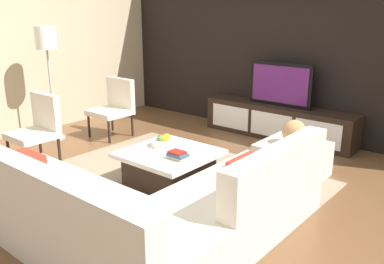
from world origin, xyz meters
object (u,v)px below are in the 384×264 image
at_px(accent_chair_near, 38,125).
at_px(accent_chair_far, 115,104).
at_px(decorative_ball, 294,132).
at_px(ottoman, 292,160).
at_px(television, 280,84).
at_px(fruit_bowl, 163,141).
at_px(coffee_table, 169,167).
at_px(sectional_couch, 143,209).
at_px(media_console, 278,122).
at_px(floor_lamp, 46,46).
at_px(book_stack, 177,155).

bearing_deg(accent_chair_near, accent_chair_far, 91.96).
bearing_deg(decorative_ball, ottoman, 0.00).
height_order(accent_chair_far, decorative_ball, accent_chair_far).
bearing_deg(television, ottoman, -55.40).
xyz_separation_m(television, accent_chair_near, (-1.80, -2.84, -0.33)).
xyz_separation_m(television, fruit_bowl, (-0.28, -2.19, -0.39)).
distance_m(coffee_table, decorative_ball, 1.47).
relative_size(ottoman, decorative_ball, 2.53).
bearing_deg(sectional_couch, fruit_bowl, 126.22).
xyz_separation_m(media_console, sectional_couch, (0.52, -3.28, 0.03)).
distance_m(floor_lamp, book_stack, 2.84).
bearing_deg(fruit_bowl, floor_lamp, 179.59).
distance_m(ottoman, accent_chair_far, 2.87).
bearing_deg(sectional_couch, accent_chair_far, 144.08).
xyz_separation_m(floor_lamp, ottoman, (3.39, 0.95, -1.18)).
bearing_deg(book_stack, ottoman, 58.47).
xyz_separation_m(fruit_bowl, decorative_ball, (1.13, 0.96, 0.10)).
xyz_separation_m(sectional_couch, decorative_ball, (0.33, 2.05, 0.26)).
bearing_deg(sectional_couch, media_console, 98.98).
height_order(media_console, book_stack, media_console).
relative_size(media_console, sectional_couch, 0.95).
bearing_deg(ottoman, accent_chair_far, -175.39).
relative_size(television, sectional_couch, 0.40).
xyz_separation_m(media_console, coffee_table, (-0.10, -2.30, -0.05)).
bearing_deg(decorative_ball, fruit_bowl, -139.60).
bearing_deg(coffee_table, accent_chair_far, 156.27).
height_order(sectional_couch, fruit_bowl, sectional_couch).
bearing_deg(accent_chair_near, coffee_table, 11.73).
bearing_deg(ottoman, coffee_table, -131.76).
distance_m(television, coffee_table, 2.38).
bearing_deg(accent_chair_near, book_stack, 6.53).
bearing_deg(book_stack, accent_chair_near, -167.43).
height_order(floor_lamp, book_stack, floor_lamp).
distance_m(television, book_stack, 2.45).
bearing_deg(accent_chair_far, accent_chair_near, -75.47).
height_order(television, accent_chair_far, television).
relative_size(media_console, book_stack, 11.61).
distance_m(accent_chair_near, book_stack, 1.98).
distance_m(sectional_couch, accent_chair_far, 3.11).
xyz_separation_m(coffee_table, accent_chair_near, (-1.70, -0.55, 0.29)).
xyz_separation_m(television, sectional_couch, (0.52, -3.29, -0.54)).
relative_size(coffee_table, accent_chair_far, 1.08).
distance_m(media_console, ottoman, 1.50).
height_order(television, floor_lamp, floor_lamp).
distance_m(floor_lamp, decorative_ball, 3.62).
bearing_deg(accent_chair_near, sectional_couch, -16.82).
bearing_deg(book_stack, media_console, 93.00).
xyz_separation_m(media_console, accent_chair_near, (-1.80, -2.84, 0.24)).
relative_size(fruit_bowl, accent_chair_far, 0.32).
height_order(sectional_couch, book_stack, sectional_couch).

